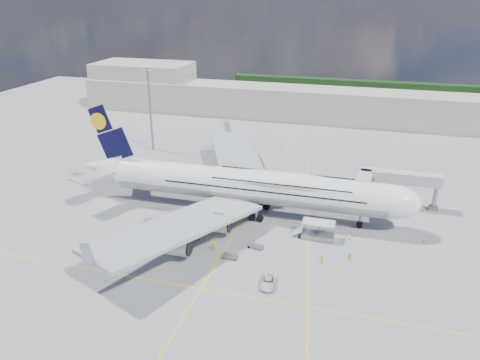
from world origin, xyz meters
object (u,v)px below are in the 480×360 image
(baggage_tug, at_px, (171,230))
(catering_truck_outer, at_px, (236,157))
(service_van, at_px, (268,282))
(crew_wing, at_px, (141,240))
(airliner, at_px, (248,185))
(jet_bridge, at_px, (386,181))
(crew_loader, at_px, (349,257))
(cone_wing_left_outer, at_px, (223,176))
(light_mast, at_px, (150,109))
(cone_nose, at_px, (424,241))
(crew_tug, at_px, (214,246))
(crew_nose, at_px, (350,238))
(dolly_row_c, at_px, (193,233))
(cone_wing_left_inner, at_px, (214,196))
(cone_tail, at_px, (138,188))
(cone_wing_right_outer, at_px, (124,241))
(cone_wing_right_inner, at_px, (172,223))
(catering_truck_inner, at_px, (216,184))
(cargo_loader, at_px, (317,233))
(dolly_row_b, at_px, (167,230))
(crew_van, at_px, (322,258))
(dolly_back, at_px, (151,221))
(dolly_nose_far, at_px, (256,246))
(dolly_nose_near, at_px, (230,256))

(baggage_tug, bearing_deg, catering_truck_outer, 85.89)
(service_van, distance_m, crew_wing, 28.56)
(airliner, relative_size, jet_bridge, 4.21)
(crew_loader, xyz_separation_m, cone_wing_left_outer, (-35.45, 33.22, -0.60))
(light_mast, relative_size, cone_nose, 47.50)
(crew_tug, bearing_deg, baggage_tug, 174.05)
(crew_nose, bearing_deg, cone_nose, -10.22)
(dolly_row_c, height_order, cone_wing_left_inner, dolly_row_c)
(crew_nose, height_order, cone_nose, crew_nose)
(crew_wing, bearing_deg, jet_bridge, -62.65)
(jet_bridge, bearing_deg, cone_nose, -59.66)
(crew_wing, height_order, crew_tug, crew_tug)
(cone_tail, bearing_deg, catering_truck_outer, 53.56)
(light_mast, distance_m, service_van, 80.41)
(crew_tug, height_order, cone_wing_left_inner, crew_tug)
(service_van, height_order, cone_wing_left_outer, service_van)
(cone_wing_right_outer, bearing_deg, crew_wing, 8.14)
(cone_wing_right_inner, bearing_deg, catering_truck_inner, 79.22)
(baggage_tug, relative_size, crew_loader, 1.82)
(cargo_loader, relative_size, crew_wing, 5.58)
(baggage_tug, height_order, cone_wing_right_outer, baggage_tug)
(dolly_row_b, relative_size, crew_nose, 2.25)
(dolly_row_b, height_order, catering_truck_inner, catering_truck_inner)
(catering_truck_outer, xyz_separation_m, crew_van, (30.36, -47.43, -0.83))
(crew_loader, height_order, cone_nose, crew_loader)
(service_van, bearing_deg, airliner, 108.55)
(airliner, distance_m, dolly_row_c, 17.01)
(cone_tail, bearing_deg, baggage_tug, -47.69)
(crew_tug, bearing_deg, dolly_row_c, 161.55)
(crew_nose, height_order, crew_van, crew_van)
(crew_wing, bearing_deg, dolly_row_c, -67.12)
(catering_truck_outer, distance_m, service_van, 61.59)
(crew_wing, bearing_deg, cone_wing_left_inner, -20.26)
(dolly_back, relative_size, baggage_tug, 1.09)
(cone_wing_right_inner, bearing_deg, cone_tail, 136.66)
(light_mast, distance_m, dolly_row_c, 59.99)
(crew_tug, height_order, cone_wing_right_outer, crew_tug)
(light_mast, bearing_deg, dolly_nose_far, -47.17)
(dolly_nose_near, relative_size, crew_wing, 2.09)
(cargo_loader, relative_size, dolly_back, 2.43)
(cone_wing_left_outer, bearing_deg, cone_tail, -144.84)
(catering_truck_inner, height_order, cone_wing_left_outer, catering_truck_inner)
(dolly_row_c, bearing_deg, light_mast, 146.70)
(crew_nose, relative_size, cone_wing_left_inner, 2.98)
(cone_nose, bearing_deg, cone_wing_left_inner, 169.05)
(cone_wing_left_outer, bearing_deg, cone_wing_left_inner, -82.70)
(airliner, bearing_deg, catering_truck_inner, 138.29)
(catering_truck_inner, distance_m, crew_van, 39.16)
(light_mast, bearing_deg, cone_wing_left_outer, -29.53)
(crew_wing, relative_size, cone_wing_left_outer, 2.55)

